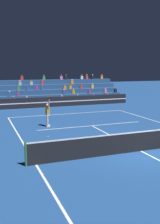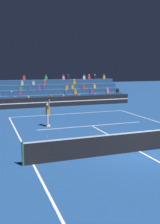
% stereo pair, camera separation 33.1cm
% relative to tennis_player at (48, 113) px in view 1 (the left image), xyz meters
% --- Properties ---
extents(ground_plane, '(120.00, 120.00, 0.00)m').
position_rel_tennis_player_xyz_m(ground_plane, '(3.12, -7.34, -0.99)').
color(ground_plane, navy).
extents(court_lines, '(11.10, 23.90, 0.01)m').
position_rel_tennis_player_xyz_m(court_lines, '(3.12, -7.34, -0.98)').
color(court_lines, white).
rests_on(court_lines, ground).
extents(tennis_net, '(12.00, 0.10, 1.10)m').
position_rel_tennis_player_xyz_m(tennis_net, '(3.12, -7.34, -0.44)').
color(tennis_net, '#2D6B38').
rests_on(tennis_net, ground).
extents(sponsor_banner_wall, '(18.00, 0.26, 1.10)m').
position_rel_tennis_player_xyz_m(sponsor_banner_wall, '(3.12, 9.41, -0.44)').
color(sponsor_banner_wall, black).
rests_on(sponsor_banner_wall, ground).
extents(bleacher_stand, '(18.56, 4.75, 3.38)m').
position_rel_tennis_player_xyz_m(bleacher_stand, '(3.12, 13.21, 0.03)').
color(bleacher_stand, navy).
rests_on(bleacher_stand, ground).
extents(tennis_player, '(0.33, 0.94, 2.49)m').
position_rel_tennis_player_xyz_m(tennis_player, '(0.00, 0.00, 0.00)').
color(tennis_player, beige).
rests_on(tennis_player, ground).
extents(tennis_ball, '(0.07, 0.07, 0.07)m').
position_rel_tennis_player_xyz_m(tennis_ball, '(-0.72, -2.93, -0.95)').
color(tennis_ball, '#C6DB33').
rests_on(tennis_ball, ground).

